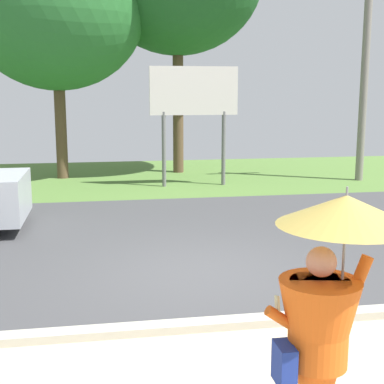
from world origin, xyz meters
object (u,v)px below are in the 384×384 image
object	(u,v)px
roadside_billboard	(194,100)
utility_pole	(365,68)
tree_center_back	(56,8)
monk_pedestrian	(323,326)

from	to	relation	value
roadside_billboard	utility_pole	bearing A→B (deg)	1.15
utility_pole	tree_center_back	bearing A→B (deg)	167.57
tree_center_back	utility_pole	bearing A→B (deg)	-12.43
roadside_billboard	tree_center_back	size ratio (longest dim) A/B	0.45
monk_pedestrian	tree_center_back	bearing A→B (deg)	117.07
utility_pole	roadside_billboard	size ratio (longest dim) A/B	1.90
monk_pedestrian	tree_center_back	distance (m)	15.38
monk_pedestrian	utility_pole	xyz separation A→B (m)	(6.57, 12.48, 2.39)
utility_pole	roadside_billboard	xyz separation A→B (m)	(-5.36, -0.11, -0.94)
utility_pole	tree_center_back	world-z (taller)	tree_center_back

